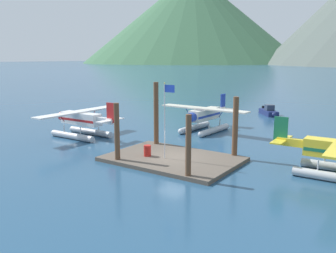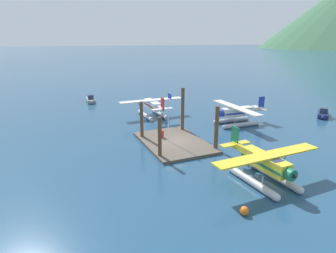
% 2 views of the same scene
% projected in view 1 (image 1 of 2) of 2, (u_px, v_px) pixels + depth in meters
% --- Properties ---
extents(ground_plane, '(1200.00, 1200.00, 0.00)m').
position_uv_depth(ground_plane, '(172.00, 161.00, 28.71)').
color(ground_plane, navy).
extents(dock_platform, '(10.19, 6.98, 0.30)m').
position_uv_depth(dock_platform, '(172.00, 159.00, 28.68)').
color(dock_platform, brown).
rests_on(dock_platform, ground).
extents(piling_near_left, '(0.41, 0.41, 4.71)m').
position_uv_depth(piling_near_left, '(117.00, 133.00, 27.66)').
color(piling_near_left, brown).
rests_on(piling_near_left, ground).
extents(piling_near_right, '(0.39, 0.39, 4.45)m').
position_uv_depth(piling_near_right, '(188.00, 148.00, 23.87)').
color(piling_near_right, brown).
rests_on(piling_near_right, ground).
extents(piling_far_left, '(0.44, 0.44, 5.93)m').
position_uv_depth(piling_far_left, '(156.00, 115.00, 32.66)').
color(piling_far_left, brown).
rests_on(piling_far_left, ground).
extents(piling_far_right, '(0.44, 0.44, 5.04)m').
position_uv_depth(piling_far_right, '(235.00, 128.00, 28.87)').
color(piling_far_right, brown).
rests_on(piling_far_right, ground).
extents(flagpole, '(0.95, 0.10, 5.93)m').
position_uv_depth(flagpole, '(166.00, 112.00, 27.57)').
color(flagpole, silver).
rests_on(flagpole, dock_platform).
extents(fuel_drum, '(0.62, 0.62, 0.88)m').
position_uv_depth(fuel_drum, '(147.00, 151.00, 28.91)').
color(fuel_drum, '#AD1E19').
rests_on(fuel_drum, dock_platform).
extents(mountain_ridge_centre_peak, '(302.99, 302.99, 122.00)m').
position_uv_depth(mountain_ridge_centre_peak, '(192.00, 18.00, 501.26)').
color(mountain_ridge_centre_peak, '#386042').
rests_on(mountain_ridge_centre_peak, ground).
extents(seaplane_cream_bow_left, '(10.44, 7.98, 3.84)m').
position_uv_depth(seaplane_cream_bow_left, '(205.00, 117.00, 39.71)').
color(seaplane_cream_bow_left, '#B7BABF').
rests_on(seaplane_cream_bow_left, ground).
extents(seaplane_white_port_fwd, '(7.98, 10.41, 3.84)m').
position_uv_depth(seaplane_white_port_fwd, '(81.00, 122.00, 37.01)').
color(seaplane_white_port_fwd, '#B7BABF').
rests_on(seaplane_white_port_fwd, ground).
extents(boat_navy_open_north, '(3.81, 4.21, 1.50)m').
position_uv_depth(boat_navy_open_north, '(269.00, 112.00, 51.33)').
color(boat_navy_open_north, navy).
rests_on(boat_navy_open_north, ground).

